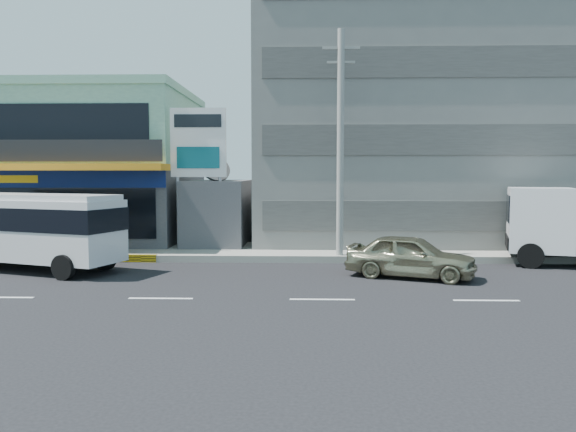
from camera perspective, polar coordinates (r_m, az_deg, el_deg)
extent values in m
plane|color=black|center=(17.99, -12.80, -8.18)|extent=(120.00, 120.00, 0.00)
cube|color=gray|center=(26.77, 2.84, -3.63)|extent=(70.00, 5.00, 0.30)
cube|color=#404044|center=(33.45, -20.19, 0.89)|extent=(12.00, 10.00, 4.00)
cube|color=#8FCBA8|center=(33.47, -20.37, 7.74)|extent=(12.00, 10.00, 4.00)
cube|color=orange|center=(28.10, -24.71, 4.53)|extent=(12.40, 1.80, 0.30)
cube|color=navy|center=(28.77, -24.01, 3.45)|extent=(12.00, 0.12, 0.80)
cube|color=black|center=(28.85, -23.89, 0.47)|extent=(11.00, 0.06, 2.60)
cube|color=slate|center=(32.63, 11.62, 9.78)|extent=(16.00, 12.00, 14.00)
cube|color=#404044|center=(29.41, -7.04, 0.20)|extent=(3.00, 6.00, 3.50)
cylinder|color=slate|center=(28.35, -7.38, 3.73)|extent=(1.50, 1.50, 0.15)
cylinder|color=gray|center=(26.87, -11.14, 2.96)|extent=(0.16, 0.16, 6.50)
cylinder|color=gray|center=(26.50, -6.91, 2.99)|extent=(0.16, 0.16, 6.50)
cube|color=white|center=(26.70, -9.09, 7.38)|extent=(2.60, 0.18, 3.20)
cylinder|color=#999993|center=(24.47, 5.34, 6.99)|extent=(0.30, 0.30, 10.00)
cube|color=#999993|center=(25.02, 5.42, 16.64)|extent=(1.60, 0.12, 0.12)
cube|color=#999993|center=(24.90, 5.40, 15.29)|extent=(1.20, 0.10, 0.10)
cube|color=silver|center=(24.38, -24.39, -1.25)|extent=(7.58, 4.53, 2.38)
cube|color=black|center=(24.34, -24.43, -0.16)|extent=(7.65, 4.60, 0.88)
cube|color=silver|center=(24.29, -24.49, 1.79)|extent=(7.32, 4.27, 0.21)
cylinder|color=black|center=(27.07, -26.31, -3.32)|extent=(0.97, 0.58, 0.93)
cylinder|color=black|center=(22.00, -21.83, -4.86)|extent=(0.97, 0.58, 0.93)
cylinder|color=black|center=(23.69, -18.09, -4.12)|extent=(0.97, 0.58, 0.93)
imported|color=#9D9978|center=(21.37, 12.35, -3.99)|extent=(5.10, 3.48, 1.61)
cube|color=silver|center=(26.04, 24.19, -0.33)|extent=(3.10, 3.10, 2.69)
cylinder|color=black|center=(24.97, 23.41, -3.72)|extent=(1.08, 0.60, 1.04)
cylinder|color=black|center=(27.32, 22.99, -3.04)|extent=(1.08, 0.60, 1.04)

